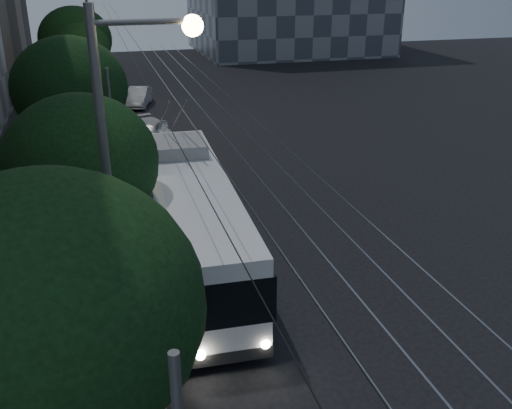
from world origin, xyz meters
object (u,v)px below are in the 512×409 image
object	(u,v)px
pickup_silver	(170,184)
car_white_d	(137,96)
streetlamp_near	(127,184)
car_white_b	(153,130)
car_white_c	(139,97)
streetlamp_far	(97,26)
trolleybus	(191,219)
car_white_a	(149,132)

from	to	relation	value
pickup_silver	car_white_d	world-z (taller)	pickup_silver
streetlamp_near	pickup_silver	bearing A→B (deg)	79.39
pickup_silver	car_white_b	world-z (taller)	pickup_silver
car_white_b	car_white_d	world-z (taller)	car_white_d
car_white_c	streetlamp_far	xyz separation A→B (m)	(-2.63, -6.81, 5.93)
car_white_b	car_white_c	bearing A→B (deg)	72.30
pickup_silver	trolleybus	bearing A→B (deg)	-94.11
car_white_b	streetlamp_far	xyz separation A→B (m)	(-2.67, 2.69, 6.02)
car_white_a	car_white_c	xyz separation A→B (m)	(0.27, 10.33, 0.01)
car_white_a	streetlamp_far	world-z (taller)	streetlamp_far
trolleybus	streetlamp_near	size ratio (longest dim) A/B	1.37
car_white_a	car_white_c	distance (m)	10.33
streetlamp_near	car_white_b	bearing A→B (deg)	83.32
car_white_d	streetlamp_far	size ratio (longest dim) A/B	0.35
car_white_b	streetlamp_far	size ratio (longest dim) A/B	0.38
streetlamp_near	streetlamp_far	size ratio (longest dim) A/B	0.84
car_white_c	streetlamp_near	world-z (taller)	streetlamp_near
car_white_a	car_white_d	bearing A→B (deg)	112.84
car_white_a	streetlamp_near	xyz separation A→B (m)	(-2.39, -22.18, 4.99)
car_white_a	car_white_b	world-z (taller)	car_white_a
trolleybus	pickup_silver	bearing A→B (deg)	92.31
trolleybus	streetlamp_far	xyz separation A→B (m)	(-2.29, 19.21, 4.87)
trolleybus	car_white_a	world-z (taller)	trolleybus
streetlamp_near	streetlamp_far	xyz separation A→B (m)	(0.02, 25.70, 0.95)
car_white_a	streetlamp_near	size ratio (longest dim) A/B	0.43
car_white_c	streetlamp_far	world-z (taller)	streetlamp_far
trolleybus	car_white_b	size ratio (longest dim) A/B	3.07
trolleybus	streetlamp_far	bearing A→B (deg)	99.09
car_white_b	car_white_c	xyz separation A→B (m)	(-0.04, 9.50, 0.09)
car_white_a	car_white_d	xyz separation A→B (m)	(0.16, 10.87, -0.02)
streetlamp_near	car_white_d	bearing A→B (deg)	85.59
car_white_a	car_white_c	size ratio (longest dim) A/B	0.95
car_white_b	car_white_d	xyz separation A→B (m)	(-0.15, 10.04, 0.06)
trolleybus	streetlamp_near	distance (m)	7.93
car_white_b	streetlamp_far	world-z (taller)	streetlamp_far
trolleybus	pickup_silver	distance (m)	5.89
pickup_silver	car_white_c	xyz separation A→B (m)	(0.35, 20.18, -0.22)
pickup_silver	streetlamp_near	xyz separation A→B (m)	(-2.31, -12.33, 4.76)
trolleybus	car_white_b	distance (m)	16.56
streetlamp_near	streetlamp_far	distance (m)	25.72
car_white_d	pickup_silver	bearing A→B (deg)	-69.72
trolleybus	car_white_a	xyz separation A→B (m)	(0.08, 15.69, -1.07)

